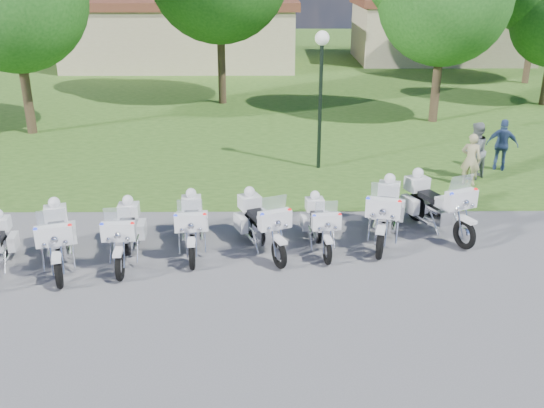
{
  "coord_description": "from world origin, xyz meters",
  "views": [
    {
      "loc": [
        -0.62,
        -12.06,
        6.26
      ],
      "look_at": [
        -0.52,
        1.2,
        0.95
      ],
      "focal_mm": 40.0,
      "sensor_mm": 36.0,
      "label": 1
    }
  ],
  "objects_px": {
    "lamp_post": "(321,67)",
    "bystander_a": "(471,160)",
    "motorcycle_3": "(192,224)",
    "motorcycle_4": "(262,223)",
    "motorcycle_5": "(320,224)",
    "bystander_c": "(502,145)",
    "motorcycle_1": "(57,237)",
    "bystander_b": "(475,151)",
    "motorcycle_6": "(385,212)",
    "motorcycle_2": "(125,233)",
    "motorcycle_7": "(436,204)"
  },
  "relations": [
    {
      "from": "motorcycle_5",
      "to": "motorcycle_6",
      "type": "height_order",
      "value": "motorcycle_6"
    },
    {
      "from": "motorcycle_3",
      "to": "bystander_b",
      "type": "xyz_separation_m",
      "value": [
        8.1,
        4.96,
        0.24
      ]
    },
    {
      "from": "lamp_post",
      "to": "bystander_a",
      "type": "xyz_separation_m",
      "value": [
        4.39,
        -1.65,
        -2.47
      ]
    },
    {
      "from": "motorcycle_1",
      "to": "bystander_a",
      "type": "xyz_separation_m",
      "value": [
        10.65,
        5.16,
        0.11
      ]
    },
    {
      "from": "motorcycle_6",
      "to": "motorcycle_7",
      "type": "distance_m",
      "value": 1.42
    },
    {
      "from": "bystander_a",
      "to": "motorcycle_5",
      "type": "bearing_deg",
      "value": 67.21
    },
    {
      "from": "motorcycle_6",
      "to": "bystander_c",
      "type": "bearing_deg",
      "value": -116.41
    },
    {
      "from": "motorcycle_5",
      "to": "motorcycle_2",
      "type": "bearing_deg",
      "value": 1.17
    },
    {
      "from": "motorcycle_3",
      "to": "motorcycle_2",
      "type": "bearing_deg",
      "value": 12.29
    },
    {
      "from": "motorcycle_1",
      "to": "bystander_a",
      "type": "distance_m",
      "value": 11.83
    },
    {
      "from": "motorcycle_5",
      "to": "lamp_post",
      "type": "relative_size",
      "value": 0.49
    },
    {
      "from": "motorcycle_3",
      "to": "motorcycle_4",
      "type": "xyz_separation_m",
      "value": [
        1.61,
        0.01,
        0.02
      ]
    },
    {
      "from": "motorcycle_1",
      "to": "motorcycle_2",
      "type": "height_order",
      "value": "motorcycle_1"
    },
    {
      "from": "motorcycle_2",
      "to": "motorcycle_6",
      "type": "relative_size",
      "value": 0.92
    },
    {
      "from": "motorcycle_2",
      "to": "motorcycle_7",
      "type": "height_order",
      "value": "motorcycle_7"
    },
    {
      "from": "motorcycle_1",
      "to": "lamp_post",
      "type": "height_order",
      "value": "lamp_post"
    },
    {
      "from": "motorcycle_6",
      "to": "bystander_b",
      "type": "height_order",
      "value": "bystander_b"
    },
    {
      "from": "motorcycle_6",
      "to": "bystander_b",
      "type": "xyz_separation_m",
      "value": [
        3.53,
        4.41,
        0.16
      ]
    },
    {
      "from": "motorcycle_5",
      "to": "motorcycle_6",
      "type": "distance_m",
      "value": 1.65
    },
    {
      "from": "motorcycle_1",
      "to": "motorcycle_3",
      "type": "bearing_deg",
      "value": 177.89
    },
    {
      "from": "motorcycle_1",
      "to": "motorcycle_5",
      "type": "bearing_deg",
      "value": 171.53
    },
    {
      "from": "motorcycle_2",
      "to": "bystander_a",
      "type": "height_order",
      "value": "bystander_a"
    },
    {
      "from": "motorcycle_3",
      "to": "bystander_a",
      "type": "xyz_separation_m",
      "value": [
        7.8,
        4.38,
        0.15
      ]
    },
    {
      "from": "lamp_post",
      "to": "bystander_b",
      "type": "height_order",
      "value": "lamp_post"
    },
    {
      "from": "motorcycle_4",
      "to": "bystander_b",
      "type": "bearing_deg",
      "value": -165.69
    },
    {
      "from": "motorcycle_5",
      "to": "motorcycle_7",
      "type": "bearing_deg",
      "value": -170.11
    },
    {
      "from": "motorcycle_3",
      "to": "lamp_post",
      "type": "height_order",
      "value": "lamp_post"
    },
    {
      "from": "lamp_post",
      "to": "bystander_c",
      "type": "relative_size",
      "value": 2.62
    },
    {
      "from": "lamp_post",
      "to": "motorcycle_3",
      "type": "bearing_deg",
      "value": -119.48
    },
    {
      "from": "motorcycle_3",
      "to": "motorcycle_4",
      "type": "distance_m",
      "value": 1.61
    },
    {
      "from": "motorcycle_4",
      "to": "motorcycle_5",
      "type": "bearing_deg",
      "value": 162.38
    },
    {
      "from": "lamp_post",
      "to": "bystander_a",
      "type": "distance_m",
      "value": 5.3
    },
    {
      "from": "motorcycle_1",
      "to": "bystander_c",
      "type": "bearing_deg",
      "value": -168.91
    },
    {
      "from": "motorcycle_1",
      "to": "bystander_c",
      "type": "height_order",
      "value": "bystander_c"
    },
    {
      "from": "motorcycle_7",
      "to": "lamp_post",
      "type": "xyz_separation_m",
      "value": [
        -2.49,
        5.02,
        2.54
      ]
    },
    {
      "from": "motorcycle_3",
      "to": "bystander_c",
      "type": "distance_m",
      "value": 10.91
    },
    {
      "from": "bystander_b",
      "to": "motorcycle_6",
      "type": "bearing_deg",
      "value": 11.61
    },
    {
      "from": "motorcycle_5",
      "to": "bystander_c",
      "type": "bearing_deg",
      "value": -144.74
    },
    {
      "from": "motorcycle_5",
      "to": "lamp_post",
      "type": "height_order",
      "value": "lamp_post"
    },
    {
      "from": "motorcycle_5",
      "to": "bystander_b",
      "type": "relative_size",
      "value": 1.19
    },
    {
      "from": "motorcycle_2",
      "to": "motorcycle_3",
      "type": "distance_m",
      "value": 1.51
    },
    {
      "from": "motorcycle_7",
      "to": "motorcycle_4",
      "type": "bearing_deg",
      "value": -10.9
    },
    {
      "from": "motorcycle_1",
      "to": "motorcycle_5",
      "type": "xyz_separation_m",
      "value": [
        5.81,
        0.92,
        -0.09
      ]
    },
    {
      "from": "motorcycle_4",
      "to": "bystander_c",
      "type": "distance_m",
      "value": 9.58
    },
    {
      "from": "motorcycle_5",
      "to": "motorcycle_6",
      "type": "bearing_deg",
      "value": -172.3
    },
    {
      "from": "motorcycle_2",
      "to": "motorcycle_5",
      "type": "distance_m",
      "value": 4.44
    },
    {
      "from": "motorcycle_1",
      "to": "lamp_post",
      "type": "relative_size",
      "value": 0.54
    },
    {
      "from": "motorcycle_5",
      "to": "bystander_a",
      "type": "relative_size",
      "value": 1.33
    },
    {
      "from": "motorcycle_2",
      "to": "motorcycle_7",
      "type": "distance_m",
      "value": 7.48
    },
    {
      "from": "bystander_b",
      "to": "motorcycle_3",
      "type": "bearing_deg",
      "value": -8.22
    }
  ]
}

